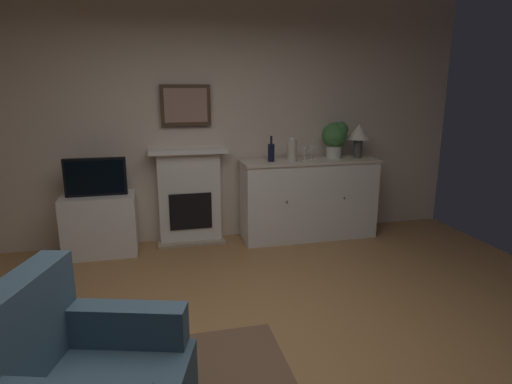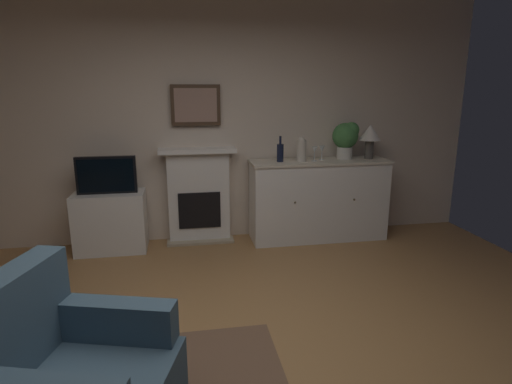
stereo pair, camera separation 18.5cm
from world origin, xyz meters
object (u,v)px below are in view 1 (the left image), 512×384
(vase_decorative, at_px, (292,149))
(potted_plant_small, at_px, (335,136))
(framed_picture, at_px, (186,105))
(wine_glass_center, at_px, (312,149))
(fireplace_unit, at_px, (190,196))
(sideboard_cabinet, at_px, (309,199))
(wine_bottle, at_px, (271,152))
(table_lamp, at_px, (359,134))
(tv_cabinet, at_px, (100,225))
(wine_glass_left, at_px, (305,150))
(tv_set, at_px, (96,177))

(vase_decorative, xyz_separation_m, potted_plant_small, (0.56, 0.10, 0.12))
(framed_picture, height_order, wine_glass_center, framed_picture)
(wine_glass_center, height_order, vase_decorative, vase_decorative)
(fireplace_unit, bearing_deg, vase_decorative, -11.13)
(sideboard_cabinet, bearing_deg, wine_bottle, -177.48)
(vase_decorative, bearing_deg, table_lamp, 3.40)
(framed_picture, distance_m, vase_decorative, 1.28)
(sideboard_cabinet, bearing_deg, potted_plant_small, 7.90)
(framed_picture, distance_m, table_lamp, 2.04)
(fireplace_unit, bearing_deg, table_lamp, -5.07)
(vase_decorative, relative_size, tv_cabinet, 0.38)
(wine_glass_center, bearing_deg, framed_picture, 172.08)
(fireplace_unit, bearing_deg, framed_picture, 90.00)
(wine_bottle, distance_m, wine_glass_left, 0.40)
(wine_glass_center, xyz_separation_m, potted_plant_small, (0.30, 0.02, 0.13))
(vase_decorative, relative_size, tv_set, 0.45)
(sideboard_cabinet, distance_m, table_lamp, 0.96)
(vase_decorative, height_order, tv_cabinet, vase_decorative)
(wine_glass_center, distance_m, vase_decorative, 0.28)
(sideboard_cabinet, height_order, tv_cabinet, sideboard_cabinet)
(wine_glass_left, bearing_deg, sideboard_cabinet, 27.47)
(wine_glass_center, bearing_deg, potted_plant_small, 4.03)
(potted_plant_small, bearing_deg, framed_picture, 174.12)
(fireplace_unit, relative_size, tv_set, 1.77)
(wine_bottle, distance_m, tv_cabinet, 2.03)
(wine_bottle, bearing_deg, wine_glass_center, 5.12)
(framed_picture, relative_size, vase_decorative, 1.96)
(wine_bottle, bearing_deg, vase_decorative, -6.96)
(fireplace_unit, height_order, vase_decorative, vase_decorative)
(fireplace_unit, height_order, wine_glass_center, wine_glass_center)
(fireplace_unit, distance_m, framed_picture, 1.03)
(wine_bottle, height_order, tv_set, wine_bottle)
(fireplace_unit, bearing_deg, potted_plant_small, -4.39)
(vase_decorative, bearing_deg, tv_cabinet, 178.25)
(framed_picture, distance_m, wine_glass_left, 1.43)
(wine_glass_center, height_order, potted_plant_small, potted_plant_small)
(table_lamp, distance_m, wine_glass_center, 0.59)
(wine_bottle, relative_size, wine_glass_left, 1.76)
(sideboard_cabinet, bearing_deg, vase_decorative, -168.14)
(tv_set, xyz_separation_m, potted_plant_small, (2.70, 0.05, 0.35))
(fireplace_unit, bearing_deg, wine_glass_center, -6.12)
(wine_bottle, bearing_deg, table_lamp, 1.11)
(sideboard_cabinet, relative_size, wine_glass_center, 9.80)
(potted_plant_small, bearing_deg, fireplace_unit, 175.61)
(sideboard_cabinet, xyz_separation_m, tv_set, (-2.37, -0.01, 0.38))
(wine_glass_center, relative_size, tv_cabinet, 0.22)
(fireplace_unit, xyz_separation_m, framed_picture, (-0.00, 0.05, 1.03))
(wine_glass_center, bearing_deg, vase_decorative, -164.51)
(wine_glass_left, height_order, potted_plant_small, potted_plant_small)
(fireplace_unit, bearing_deg, tv_set, -169.23)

